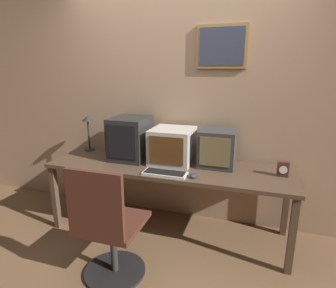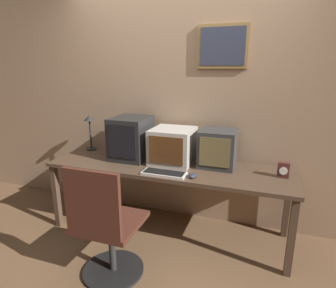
{
  "view_description": "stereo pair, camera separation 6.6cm",
  "coord_description": "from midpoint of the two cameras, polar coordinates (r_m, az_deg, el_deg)",
  "views": [
    {
      "loc": [
        0.8,
        -1.66,
        1.66
      ],
      "look_at": [
        0.0,
        0.83,
        0.94
      ],
      "focal_mm": 30.0,
      "sensor_mm": 36.0,
      "label": 1
    },
    {
      "loc": [
        0.86,
        -1.64,
        1.66
      ],
      "look_at": [
        0.0,
        0.83,
        0.94
      ],
      "focal_mm": 30.0,
      "sensor_mm": 36.0,
      "label": 2
    }
  ],
  "objects": [
    {
      "name": "monitor_left",
      "position": [
        2.96,
        -8.26,
        1.17
      ],
      "size": [
        0.37,
        0.43,
        0.44
      ],
      "color": "black",
      "rests_on": "desk"
    },
    {
      "name": "mouse_near_keyboard",
      "position": [
        2.49,
        4.41,
        -6.36
      ],
      "size": [
        0.07,
        0.11,
        0.04
      ],
      "color": "#282D3D",
      "rests_on": "desk"
    },
    {
      "name": "ground_plane",
      "position": [
        2.48,
        -7.4,
        -26.75
      ],
      "size": [
        14.0,
        14.0,
        0.0
      ],
      "primitive_type": "plane",
      "color": "brown"
    },
    {
      "name": "desk_clock",
      "position": [
        2.67,
        21.67,
        -4.73
      ],
      "size": [
        0.1,
        0.06,
        0.14
      ],
      "color": "#4C231E",
      "rests_on": "desk"
    },
    {
      "name": "monitor_center",
      "position": [
        2.81,
        0.25,
        -0.35
      ],
      "size": [
        0.41,
        0.42,
        0.35
      ],
      "color": "#B7B2A8",
      "rests_on": "desk"
    },
    {
      "name": "desk_lamp",
      "position": [
        3.34,
        -16.48,
        3.67
      ],
      "size": [
        0.13,
        0.13,
        0.41
      ],
      "color": "black",
      "rests_on": "desk"
    },
    {
      "name": "office_chair",
      "position": [
        2.34,
        -12.88,
        -17.14
      ],
      "size": [
        0.51,
        0.51,
        0.98
      ],
      "color": "black",
      "rests_on": "ground_plane"
    },
    {
      "name": "wall_back",
      "position": [
        3.03,
        1.84,
        8.57
      ],
      "size": [
        8.0,
        0.08,
        2.6
      ],
      "color": "tan",
      "rests_on": "ground_plane"
    },
    {
      "name": "desk",
      "position": [
        2.8,
        -0.68,
        -5.6
      ],
      "size": [
        2.39,
        0.69,
        0.72
      ],
      "color": "#4C3828",
      "rests_on": "ground_plane"
    },
    {
      "name": "monitor_right",
      "position": [
        2.76,
        9.34,
        -0.77
      ],
      "size": [
        0.34,
        0.35,
        0.36
      ],
      "color": "#333333",
      "rests_on": "desk"
    },
    {
      "name": "keyboard_main",
      "position": [
        2.54,
        -1.4,
        -5.97
      ],
      "size": [
        0.4,
        0.16,
        0.03
      ],
      "color": "beige",
      "rests_on": "desk"
    }
  ]
}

